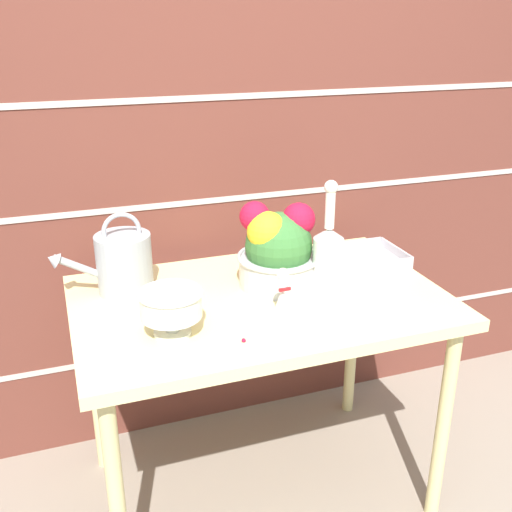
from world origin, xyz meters
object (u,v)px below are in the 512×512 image
watering_can (123,262)px  crystal_pedestal_bowl (171,306)px  flower_planter (278,249)px  figurine_vase (282,299)px  wire_tray (362,259)px  glass_decanter (328,255)px

watering_can → crystal_pedestal_bowl: watering_can is taller
flower_planter → crystal_pedestal_bowl: bearing=-151.5°
watering_can → figurine_vase: 0.52m
crystal_pedestal_bowl → flower_planter: bearing=28.5°
crystal_pedestal_bowl → wire_tray: crystal_pedestal_bowl is taller
watering_can → glass_decanter: glass_decanter is taller
watering_can → wire_tray: (0.81, -0.04, -0.09)m
watering_can → crystal_pedestal_bowl: 0.33m
watering_can → flower_planter: 0.48m
flower_planter → figurine_vase: size_ratio=1.73×
crystal_pedestal_bowl → glass_decanter: 0.52m
crystal_pedestal_bowl → flower_planter: (0.38, 0.21, 0.03)m
glass_decanter → figurine_vase: size_ratio=2.25×
crystal_pedestal_bowl → glass_decanter: glass_decanter is taller
watering_can → glass_decanter: (0.59, -0.21, 0.02)m
crystal_pedestal_bowl → figurine_vase: size_ratio=1.10×
watering_can → flower_planter: flower_planter is taller
crystal_pedestal_bowl → wire_tray: 0.78m
watering_can → glass_decanter: bearing=-19.6°
crystal_pedestal_bowl → glass_decanter: size_ratio=0.49×
crystal_pedestal_bowl → flower_planter: size_ratio=0.64×
figurine_vase → wire_tray: 0.52m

